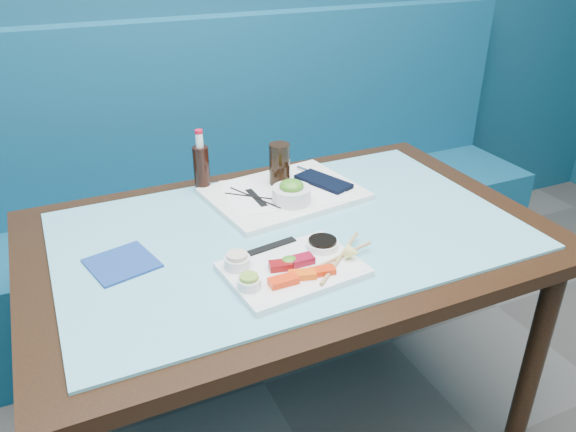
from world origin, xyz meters
name	(u,v)px	position (x,y,z in m)	size (l,w,h in m)	color
booth_bench	(206,221)	(0.00, 2.29, 0.37)	(3.00, 0.56, 1.17)	navy
dining_table	(289,257)	(0.00, 1.45, 0.67)	(1.40, 0.90, 0.75)	black
glass_top	(290,230)	(0.00, 1.45, 0.75)	(1.22, 0.76, 0.01)	#6AC0D4
sashimi_plate	(293,270)	(-0.08, 1.25, 0.77)	(0.31, 0.22, 0.02)	white
salmon_left	(283,281)	(-0.13, 1.20, 0.78)	(0.07, 0.03, 0.02)	#FA300A
salmon_mid	(302,275)	(-0.08, 1.20, 0.78)	(0.06, 0.03, 0.02)	#FF530A
salmon_right	(323,271)	(-0.03, 1.20, 0.78)	(0.06, 0.03, 0.01)	red
tuna_left	(281,265)	(-0.11, 1.26, 0.78)	(0.05, 0.03, 0.02)	maroon
tuna_right	(302,260)	(-0.06, 1.26, 0.78)	(0.06, 0.03, 0.02)	maroon
seaweed_garnish	(289,261)	(-0.09, 1.26, 0.79)	(0.04, 0.04, 0.02)	#3C831E
ramekin_wasabi	(249,283)	(-0.21, 1.22, 0.79)	(0.05, 0.05, 0.02)	white
wasabi_fill	(249,277)	(-0.21, 1.22, 0.80)	(0.04, 0.04, 0.01)	#80AD38
ramekin_ginger	(237,262)	(-0.20, 1.31, 0.79)	(0.06, 0.06, 0.03)	white
ginger_fill	(237,256)	(-0.20, 1.31, 0.81)	(0.05, 0.05, 0.01)	beige
soy_dish	(322,245)	(0.02, 1.30, 0.78)	(0.08, 0.08, 0.02)	white
soy_fill	(323,241)	(0.02, 1.30, 0.79)	(0.07, 0.07, 0.01)	black
lemon_wedge	(353,252)	(0.06, 1.22, 0.79)	(0.04, 0.04, 0.03)	#F7FB77
chopstick_sleeve	(270,247)	(-0.10, 1.36, 0.78)	(0.15, 0.02, 0.00)	black
wooden_chopstick_a	(337,258)	(0.03, 1.24, 0.78)	(0.01, 0.01, 0.23)	tan
wooden_chopstick_b	(340,257)	(0.04, 1.24, 0.78)	(0.01, 0.01, 0.26)	tan
serving_tray	(284,194)	(0.07, 1.64, 0.77)	(0.44, 0.33, 0.02)	white
paper_placemat	(284,191)	(0.07, 1.64, 0.78)	(0.36, 0.25, 0.00)	white
seaweed_bowl	(291,195)	(0.06, 1.57, 0.80)	(0.11, 0.11, 0.05)	white
seaweed_salad	(292,186)	(0.06, 1.57, 0.83)	(0.07, 0.07, 0.04)	#428E20
cola_glass	(280,164)	(0.08, 1.70, 0.84)	(0.06, 0.06, 0.13)	black
navy_pouch	(323,182)	(0.21, 1.64, 0.78)	(0.08, 0.18, 0.01)	black
fork	(307,170)	(0.20, 1.75, 0.78)	(0.01, 0.01, 0.08)	silver
black_chopstick_a	(255,198)	(-0.03, 1.63, 0.78)	(0.01, 0.01, 0.21)	black
black_chopstick_b	(257,197)	(-0.02, 1.63, 0.78)	(0.01, 0.01, 0.21)	black
tray_sleeve	(256,198)	(-0.02, 1.63, 0.78)	(0.02, 0.13, 0.00)	black
cola_bottle_body	(202,169)	(-0.14, 1.80, 0.83)	(0.05, 0.05, 0.14)	black
cola_bottle_neck	(199,140)	(-0.14, 1.80, 0.92)	(0.02, 0.02, 0.04)	white
cola_bottle_cap	(199,132)	(-0.14, 1.80, 0.95)	(0.02, 0.02, 0.01)	red
blue_napkin	(122,263)	(-0.45, 1.46, 0.76)	(0.15, 0.15, 0.01)	navy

